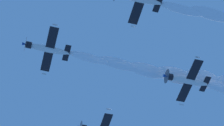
{
  "coord_description": "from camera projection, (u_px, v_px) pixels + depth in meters",
  "views": [
    {
      "loc": [
        8.85,
        35.54,
        1.44
      ],
      "look_at": [
        -9.43,
        4.21,
        70.43
      ],
      "focal_mm": 74.72,
      "sensor_mm": 36.0,
      "label": 1
    }
  ],
  "objects": [
    {
      "name": "airplane_lead",
      "position": [
        47.0,
        49.0,
        77.38
      ],
      "size": [
        8.2,
        9.08,
        2.99
      ],
      "color": "silver"
    },
    {
      "name": "airplane_slot_tail",
      "position": [
        186.0,
        80.0,
        78.26
      ],
      "size": [
        8.2,
        9.09,
        3.06
      ],
      "color": "silver"
    }
  ]
}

